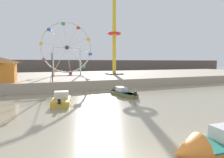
{
  "coord_description": "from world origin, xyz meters",
  "views": [
    {
      "loc": [
        -3.07,
        -5.65,
        3.83
      ],
      "look_at": [
        5.13,
        13.65,
        1.96
      ],
      "focal_mm": 30.95,
      "sensor_mm": 36.0,
      "label": 1
    }
  ],
  "objects_px": {
    "motorboat_orange_hull": "(220,145)",
    "promenade_lamp_near": "(52,62)",
    "motorboat_mustard_yellow": "(62,99)",
    "motorboat_olive_wood": "(120,92)",
    "ferris_wheel_white_frame": "(67,49)",
    "drop_tower_yellow_tower": "(114,39)"
  },
  "relations": [
    {
      "from": "motorboat_orange_hull",
      "to": "promenade_lamp_near",
      "type": "xyz_separation_m",
      "value": [
        -4.88,
        19.63,
        3.57
      ]
    },
    {
      "from": "motorboat_mustard_yellow",
      "to": "promenade_lamp_near",
      "type": "distance_m",
      "value": 7.87
    },
    {
      "from": "motorboat_olive_wood",
      "to": "ferris_wheel_white_frame",
      "type": "xyz_separation_m",
      "value": [
        -3.15,
        16.09,
        5.9
      ]
    },
    {
      "from": "motorboat_mustard_yellow",
      "to": "promenade_lamp_near",
      "type": "height_order",
      "value": "promenade_lamp_near"
    },
    {
      "from": "motorboat_orange_hull",
      "to": "motorboat_olive_wood",
      "type": "xyz_separation_m",
      "value": [
        2.04,
        14.36,
        0.03
      ]
    },
    {
      "from": "promenade_lamp_near",
      "to": "motorboat_orange_hull",
      "type": "bearing_deg",
      "value": -76.05
    },
    {
      "from": "motorboat_mustard_yellow",
      "to": "drop_tower_yellow_tower",
      "type": "distance_m",
      "value": 23.09
    },
    {
      "from": "motorboat_orange_hull",
      "to": "motorboat_olive_wood",
      "type": "height_order",
      "value": "motorboat_orange_hull"
    },
    {
      "from": "ferris_wheel_white_frame",
      "to": "promenade_lamp_near",
      "type": "height_order",
      "value": "ferris_wheel_white_frame"
    },
    {
      "from": "motorboat_orange_hull",
      "to": "drop_tower_yellow_tower",
      "type": "distance_m",
      "value": 32.06
    },
    {
      "from": "drop_tower_yellow_tower",
      "to": "motorboat_olive_wood",
      "type": "bearing_deg",
      "value": -111.39
    },
    {
      "from": "motorboat_olive_wood",
      "to": "ferris_wheel_white_frame",
      "type": "bearing_deg",
      "value": 2.29
    },
    {
      "from": "motorboat_orange_hull",
      "to": "drop_tower_yellow_tower",
      "type": "relative_size",
      "value": 0.39
    },
    {
      "from": "ferris_wheel_white_frame",
      "to": "drop_tower_yellow_tower",
      "type": "relative_size",
      "value": 0.62
    },
    {
      "from": "motorboat_mustard_yellow",
      "to": "promenade_lamp_near",
      "type": "bearing_deg",
      "value": 13.9
    },
    {
      "from": "drop_tower_yellow_tower",
      "to": "promenade_lamp_near",
      "type": "bearing_deg",
      "value": -141.63
    },
    {
      "from": "motorboat_mustard_yellow",
      "to": "ferris_wheel_white_frame",
      "type": "relative_size",
      "value": 0.43
    },
    {
      "from": "drop_tower_yellow_tower",
      "to": "promenade_lamp_near",
      "type": "distance_m",
      "value": 17.21
    },
    {
      "from": "motorboat_orange_hull",
      "to": "motorboat_olive_wood",
      "type": "distance_m",
      "value": 14.51
    },
    {
      "from": "motorboat_orange_hull",
      "to": "motorboat_olive_wood",
      "type": "relative_size",
      "value": 1.17
    },
    {
      "from": "motorboat_mustard_yellow",
      "to": "drop_tower_yellow_tower",
      "type": "bearing_deg",
      "value": -23.36
    },
    {
      "from": "ferris_wheel_white_frame",
      "to": "drop_tower_yellow_tower",
      "type": "height_order",
      "value": "drop_tower_yellow_tower"
    }
  ]
}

